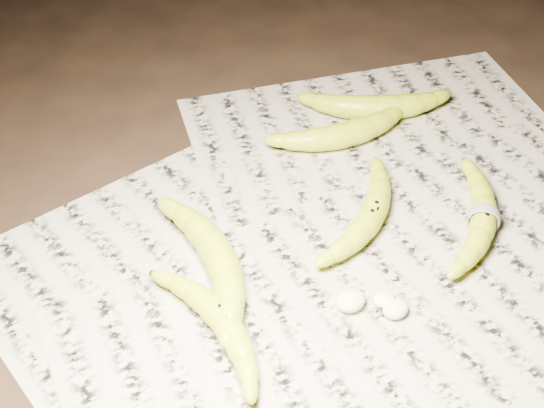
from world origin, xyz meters
TOP-DOWN VIEW (x-y plane):
  - ground at (0.00, 0.00)m, footprint 3.00×3.00m
  - newspaper_patch at (0.04, -0.03)m, footprint 0.90×0.70m
  - banana_left_a at (-0.15, -0.07)m, footprint 0.06×0.19m
  - banana_left_b at (-0.11, 0.01)m, footprint 0.11×0.23m
  - banana_center at (0.10, -0.03)m, footprint 0.19×0.15m
  - banana_taped at (0.22, -0.12)m, footprint 0.19×0.17m
  - banana_upper_a at (0.19, 0.12)m, footprint 0.21×0.10m
  - banana_upper_b at (0.26, 0.15)m, footprint 0.20×0.16m
  - measuring_tape at (0.22, -0.12)m, footprint 0.03×0.04m
  - flesh_chunk_a at (-0.01, -0.12)m, footprint 0.04×0.03m
  - flesh_chunk_b at (0.02, -0.16)m, footprint 0.03×0.03m
  - flesh_chunk_c at (0.02, -0.14)m, footprint 0.03×0.02m

SIDE VIEW (x-z plane):
  - ground at x=0.00m, z-range 0.00..0.00m
  - newspaper_patch at x=0.04m, z-range 0.00..0.01m
  - flesh_chunk_c at x=0.02m, z-range 0.01..0.02m
  - flesh_chunk_b at x=0.02m, z-range 0.01..0.03m
  - flesh_chunk_a at x=-0.01m, z-range 0.01..0.03m
  - banana_left_a at x=-0.15m, z-range 0.01..0.04m
  - measuring_tape at x=0.22m, z-range 0.00..0.05m
  - banana_taped at x=0.22m, z-range 0.01..0.04m
  - banana_center at x=0.10m, z-range 0.01..0.04m
  - banana_upper_a at x=0.19m, z-range 0.01..0.05m
  - banana_upper_b at x=0.26m, z-range 0.01..0.05m
  - banana_left_b at x=-0.11m, z-range 0.01..0.05m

